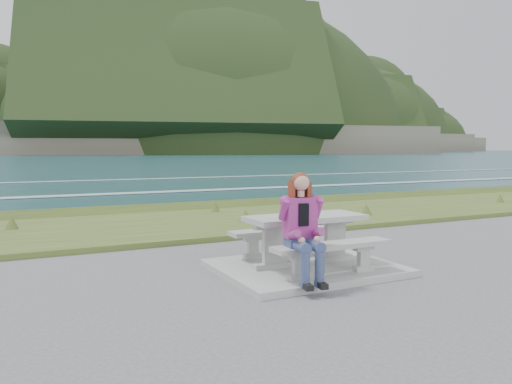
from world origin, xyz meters
TOP-DOWN VIEW (x-y plane):
  - concrete_slab at (0.00, 0.00)m, footprint 2.60×2.10m
  - picnic_table at (0.00, 0.00)m, footprint 1.80×0.75m
  - bench_landward at (0.00, -0.70)m, footprint 1.80×0.35m
  - bench_seaward at (0.00, 0.70)m, footprint 1.80×0.35m
  - grass_verge at (0.00, 5.00)m, footprint 160.00×4.50m
  - shore_drop at (0.00, 7.90)m, footprint 160.00×0.80m
  - ocean at (0.00, 25.09)m, footprint 1600.00×1600.00m
  - headland_range at (190.32, 398.30)m, footprint 729.83×363.95m
  - seated_woman at (-0.54, -0.84)m, footprint 0.50×0.76m

SIDE VIEW (x-z plane):
  - ocean at x=0.00m, z-range -1.79..-1.70m
  - grass_verge at x=0.00m, z-range -0.11..0.11m
  - shore_drop at x=0.00m, z-range -1.10..1.10m
  - concrete_slab at x=0.00m, z-range 0.00..0.10m
  - bench_landward at x=0.00m, z-range 0.22..0.67m
  - bench_seaward at x=0.00m, z-range 0.22..0.67m
  - seated_woman at x=-0.54m, z-range -0.09..1.35m
  - picnic_table at x=0.00m, z-range 0.31..1.06m
  - headland_range at x=190.32m, z-range -90.67..110.53m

